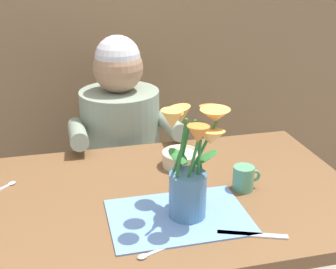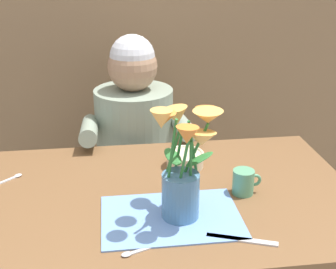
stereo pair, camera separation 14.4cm
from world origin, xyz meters
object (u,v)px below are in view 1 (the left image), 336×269
coffee_cup (244,178)px  seated_person (122,163)px  ceramic_bowl (181,158)px  dinner_knife (252,235)px  flower_vase (191,162)px

coffee_cup → seated_person: bearing=115.0°
ceramic_bowl → coffee_cup: size_ratio=1.46×
ceramic_bowl → seated_person: bearing=109.2°
dinner_knife → seated_person: bearing=125.1°
dinner_knife → coffee_cup: 0.26m
flower_vase → ceramic_bowl: (0.06, 0.32, -0.14)m
flower_vase → dinner_knife: bearing=-45.2°
coffee_cup → flower_vase: bearing=-152.7°
seated_person → dinner_knife: (0.23, -0.90, 0.18)m
seated_person → coffee_cup: size_ratio=12.20×
dinner_knife → flower_vase: bearing=155.6°
seated_person → flower_vase: (0.09, -0.76, 0.35)m
ceramic_bowl → dinner_knife: (0.08, -0.46, -0.03)m
flower_vase → coffee_cup: size_ratio=3.74×
flower_vase → ceramic_bowl: flower_vase is taller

